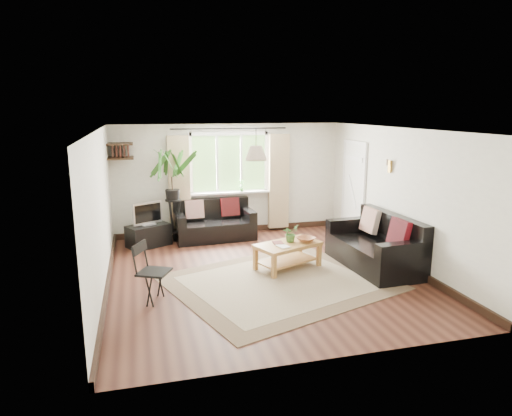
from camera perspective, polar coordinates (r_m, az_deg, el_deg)
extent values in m
plane|color=#321710|center=(7.74, 0.75, -8.23)|extent=(5.50, 5.50, 0.00)
plane|color=white|center=(7.25, 0.80, 9.81)|extent=(5.50, 5.50, 0.00)
cube|color=silver|center=(10.04, -3.37, 3.63)|extent=(5.00, 0.02, 2.40)
cube|color=silver|center=(4.90, 9.34, -5.97)|extent=(5.00, 0.02, 2.40)
cube|color=silver|center=(7.18, -18.86, -0.57)|extent=(0.02, 5.50, 2.40)
cube|color=silver|center=(8.41, 17.45, 1.35)|extent=(0.02, 5.50, 2.40)
cube|color=beige|center=(7.38, 2.87, -9.23)|extent=(3.94, 3.65, 0.02)
cube|color=silver|center=(9.88, 12.07, 2.06)|extent=(0.06, 0.96, 2.06)
imported|color=#376327|center=(7.93, 4.34, -3.15)|extent=(0.36, 0.35, 0.31)
imported|color=#985834|center=(8.00, 6.24, -3.91)|extent=(0.42, 0.42, 0.08)
imported|color=white|center=(7.62, 2.87, -4.90)|extent=(0.22, 0.26, 0.02)
imported|color=brown|center=(7.82, 2.18, -4.42)|extent=(0.18, 0.24, 0.02)
cube|color=black|center=(9.43, -13.29, -3.35)|extent=(0.94, 0.79, 0.44)
imported|color=#2D6023|center=(10.00, -1.82, 2.82)|extent=(0.14, 0.10, 0.27)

